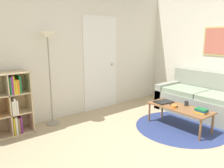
% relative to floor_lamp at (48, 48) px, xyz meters
% --- Properties ---
extents(wall_back, '(7.63, 0.11, 2.60)m').
position_rel_floor_lamp_xyz_m(wall_back, '(0.78, 0.24, -0.11)').
color(wall_back, silver).
rests_on(wall_back, ground_plane).
extents(wall_right, '(0.08, 5.75, 2.60)m').
position_rel_floor_lamp_xyz_m(wall_right, '(3.10, -1.17, -0.09)').
color(wall_right, silver).
rests_on(wall_right, ground_plane).
extents(rug, '(1.60, 1.60, 0.01)m').
position_rel_floor_lamp_xyz_m(rug, '(1.73, -1.58, -1.39)').
color(rug, navy).
rests_on(rug, ground_plane).
extents(floor_lamp, '(0.29, 0.29, 1.67)m').
position_rel_floor_lamp_xyz_m(floor_lamp, '(0.00, 0.00, 0.00)').
color(floor_lamp, gray).
rests_on(floor_lamp, ground_plane).
extents(couch, '(0.87, 1.87, 0.86)m').
position_rel_floor_lamp_xyz_m(couch, '(2.69, -1.51, -1.11)').
color(couch, gray).
rests_on(couch, ground_plane).
extents(coffee_table, '(0.46, 1.12, 0.38)m').
position_rel_floor_lamp_xyz_m(coffee_table, '(1.68, -1.56, -1.05)').
color(coffee_table, brown).
rests_on(coffee_table, ground_plane).
extents(laptop, '(0.35, 0.28, 0.02)m').
position_rel_floor_lamp_xyz_m(laptop, '(1.69, -1.21, -1.01)').
color(laptop, black).
rests_on(laptop, coffee_table).
extents(bowl, '(0.10, 0.10, 0.05)m').
position_rel_floor_lamp_xyz_m(bowl, '(1.56, -1.53, -0.99)').
color(bowl, orange).
rests_on(bowl, coffee_table).
extents(book_stack_on_table, '(0.13, 0.19, 0.07)m').
position_rel_floor_lamp_xyz_m(book_stack_on_table, '(1.70, -1.96, -0.98)').
color(book_stack_on_table, gold).
rests_on(book_stack_on_table, coffee_table).
extents(cup, '(0.07, 0.07, 0.09)m').
position_rel_floor_lamp_xyz_m(cup, '(1.85, -1.59, -0.97)').
color(cup, '#28282D').
rests_on(cup, coffee_table).
extents(remote, '(0.09, 0.18, 0.02)m').
position_rel_floor_lamp_xyz_m(remote, '(1.65, -1.47, -1.01)').
color(remote, black).
rests_on(remote, coffee_table).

